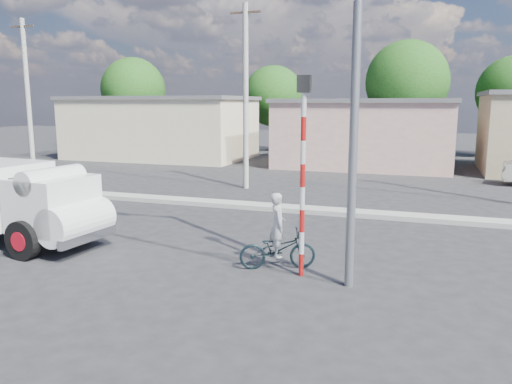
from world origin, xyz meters
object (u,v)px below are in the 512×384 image
(bicycle, at_px, (278,249))
(traffic_pole, at_px, (303,160))
(truck, at_px, (14,200))
(cyclist, at_px, (278,237))
(streetlight, at_px, (348,41))

(bicycle, relative_size, traffic_pole, 0.40)
(truck, relative_size, traffic_pole, 1.26)
(bicycle, xyz_separation_m, cyclist, (0.00, 0.00, 0.28))
(traffic_pole, bearing_deg, streetlight, -17.73)
(traffic_pole, xyz_separation_m, streetlight, (0.94, -0.30, 2.37))
(streetlight, bearing_deg, traffic_pole, 162.27)
(cyclist, relative_size, traffic_pole, 0.34)
(bicycle, bearing_deg, truck, 68.45)
(cyclist, xyz_separation_m, traffic_pole, (0.64, -0.29, 1.85))
(truck, xyz_separation_m, cyclist, (7.33, 0.35, -0.48))
(bicycle, relative_size, streetlight, 0.20)
(streetlight, bearing_deg, cyclist, 159.44)
(bicycle, xyz_separation_m, traffic_pole, (0.64, -0.29, 2.13))
(truck, distance_m, bicycle, 7.38)
(truck, height_order, streetlight, streetlight)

